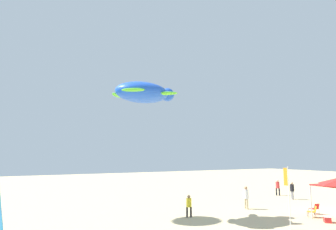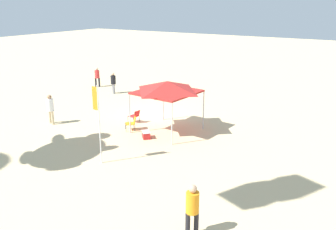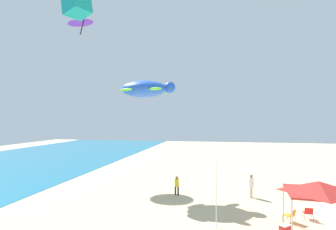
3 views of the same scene
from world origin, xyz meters
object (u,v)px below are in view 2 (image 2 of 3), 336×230
banner_flag (98,117)px  person_near_umbrella (50,107)px  folding_chair_facing_ocean (132,122)px  person_far_stroller (97,75)px  folding_chair_right_of_tent (135,115)px  person_beachcomber (113,81)px  canopy_tent (167,87)px  cooler_box (146,135)px  person_watching_sky (192,206)px

banner_flag → person_near_umbrella: bearing=-22.7°
folding_chair_facing_ocean → banner_flag: size_ratio=0.21×
folding_chair_facing_ocean → person_far_stroller: (9.74, -7.60, 0.56)m
folding_chair_right_of_tent → person_beachcomber: bearing=-125.2°
canopy_tent → folding_chair_right_of_tent: bearing=-5.6°
folding_chair_facing_ocean → person_near_umbrella: person_near_umbrella is taller
cooler_box → person_watching_sky: 9.22m
folding_chair_facing_ocean → banner_flag: (-1.58, 4.53, 1.83)m
canopy_tent → banner_flag: size_ratio=0.92×
person_near_umbrella → person_far_stroller: (4.72, -9.38, -0.07)m
folding_chair_right_of_tent → person_near_umbrella: 5.30m
cooler_box → person_watching_sky: (-6.48, 6.50, 0.87)m
person_near_umbrella → person_beachcomber: bearing=-63.5°
person_far_stroller → banner_flag: bearing=-76.0°
folding_chair_right_of_tent → canopy_tent: bearing=89.3°
person_beachcomber → person_watching_sky: bearing=-4.0°
folding_chair_right_of_tent → person_beachcomber: 8.13m
folding_chair_facing_ocean → person_beachcomber: person_beachcomber is taller
folding_chair_facing_ocean → person_near_umbrella: 5.36m
canopy_tent → banner_flag: (0.30, 5.51, -0.37)m
canopy_tent → person_far_stroller: canopy_tent is taller
banner_flag → person_far_stroller: banner_flag is taller
folding_chair_right_of_tent → person_watching_sky: bearing=50.9°
folding_chair_facing_ocean → person_watching_sky: 10.78m
person_near_umbrella → person_beachcomber: size_ratio=1.07×
person_near_umbrella → folding_chair_facing_ocean: bearing=-146.8°
person_watching_sky → person_far_stroller: person_watching_sky is taller
cooler_box → person_far_stroller: bearing=-36.3°
person_beachcomber → person_far_stroller: bearing=-163.3°
folding_chair_facing_ocean → person_far_stroller: bearing=-171.4°
folding_chair_facing_ocean → folding_chair_right_of_tent: (0.70, -1.23, 0.00)m
person_watching_sky → canopy_tent: bearing=-112.6°
person_watching_sky → person_beachcomber: person_watching_sky is taller
person_near_umbrella → banner_flag: bearing=171.0°
person_watching_sky → person_beachcomber: (14.90, -13.65, -0.04)m
canopy_tent → cooler_box: bearing=77.8°
banner_flag → canopy_tent: bearing=-93.1°
person_watching_sky → person_beachcomber: size_ratio=1.03×
person_beachcomber → person_far_stroller: (2.84, -1.14, -0.00)m
canopy_tent → folding_chair_facing_ocean: size_ratio=4.29×
person_beachcomber → folding_chair_facing_ocean: bearing=-4.7°
canopy_tent → cooler_box: size_ratio=4.81×
canopy_tent → person_beachcomber: bearing=-32.0°
person_beachcomber → person_far_stroller: size_ratio=1.00×
person_watching_sky → cooler_box: bearing=-104.6°
banner_flag → person_beachcomber: bearing=-52.4°
cooler_box → banner_flag: size_ratio=0.19×
folding_chair_facing_ocean → cooler_box: bearing=22.5°
folding_chair_right_of_tent → person_watching_sky: 12.12m
person_beachcomber → canopy_tent: bearing=6.5°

